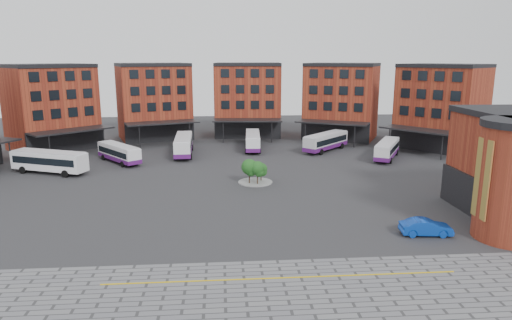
{
  "coord_description": "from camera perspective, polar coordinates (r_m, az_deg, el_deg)",
  "views": [
    {
      "loc": [
        -2.25,
        -44.28,
        15.79
      ],
      "look_at": [
        1.74,
        7.46,
        4.0
      ],
      "focal_mm": 32.0,
      "sensor_mm": 36.0,
      "label": 1
    }
  ],
  "objects": [
    {
      "name": "tree_island",
      "position": [
        57.71,
        -0.12,
        -1.26
      ],
      "size": [
        4.4,
        4.4,
        3.23
      ],
      "color": "gray",
      "rests_on": "ground"
    },
    {
      "name": "bus_e",
      "position": [
        78.88,
        8.74,
        2.32
      ],
      "size": [
        9.24,
        9.5,
        3.04
      ],
      "rotation": [
        0.0,
        0.0,
        -0.76
      ],
      "color": "silver",
      "rests_on": "ground"
    },
    {
      "name": "bus_d",
      "position": [
        79.09,
        -0.41,
        2.45
      ],
      "size": [
        3.07,
        10.48,
        2.92
      ],
      "rotation": [
        0.0,
        0.0,
        -0.06
      ],
      "color": "white",
      "rests_on": "ground"
    },
    {
      "name": "bus_a",
      "position": [
        68.93,
        -24.45,
        -0.03
      ],
      "size": [
        11.19,
        6.48,
        3.13
      ],
      "rotation": [
        0.0,
        0.0,
        1.19
      ],
      "color": "white",
      "rests_on": "ground"
    },
    {
      "name": "bus_b",
      "position": [
        72.4,
        -16.76,
        0.86
      ],
      "size": [
        7.91,
        9.09,
        2.77
      ],
      "rotation": [
        0.0,
        0.0,
        0.67
      ],
      "color": "white",
      "rests_on": "ground"
    },
    {
      "name": "yellow_line",
      "position": [
        34.4,
        3.29,
        -14.49
      ],
      "size": [
        26.0,
        0.15,
        0.02
      ],
      "primitive_type": "cube",
      "color": "gold",
      "rests_on": "paving_zone"
    },
    {
      "name": "blue_car",
      "position": [
        44.31,
        20.47,
        -7.88
      ],
      "size": [
        4.73,
        2.02,
        1.52
      ],
      "primitive_type": "imported",
      "rotation": [
        0.0,
        0.0,
        1.48
      ],
      "color": "#0D3BAC",
      "rests_on": "ground"
    },
    {
      "name": "bus_c",
      "position": [
        75.53,
        -9.05,
        1.9
      ],
      "size": [
        3.1,
        11.3,
        3.16
      ],
      "rotation": [
        0.0,
        0.0,
        0.03
      ],
      "color": "white",
      "rests_on": "ground"
    },
    {
      "name": "main_building",
      "position": [
        83.01,
        -6.18,
        6.8
      ],
      "size": [
        94.14,
        42.48,
        14.6
      ],
      "color": "#933720",
      "rests_on": "ground"
    },
    {
      "name": "ground",
      "position": [
        47.06,
        -1.43,
        -6.81
      ],
      "size": [
        160.0,
        160.0,
        0.0
      ],
      "primitive_type": "plane",
      "color": "#28282B",
      "rests_on": "ground"
    },
    {
      "name": "bus_f",
      "position": [
        74.83,
        16.07,
        1.31
      ],
      "size": [
        6.94,
        9.91,
        2.83
      ],
      "rotation": [
        0.0,
        0.0,
        -0.51
      ],
      "color": "white",
      "rests_on": "ground"
    }
  ]
}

